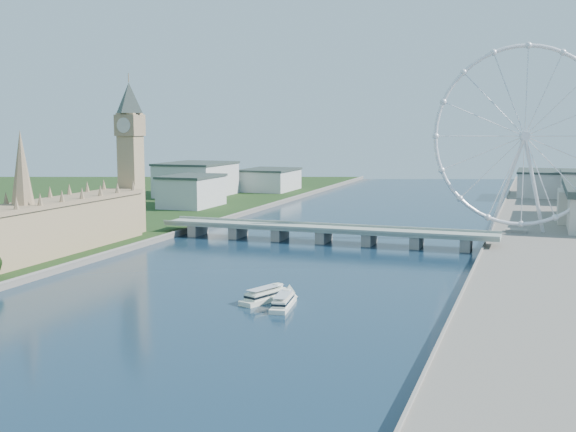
% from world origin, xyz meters
% --- Properties ---
extents(parliament_range, '(24.00, 200.00, 70.00)m').
position_xyz_m(parliament_range, '(-128.00, 170.00, 18.48)').
color(parliament_range, tan).
rests_on(parliament_range, ground).
extents(big_ben, '(20.02, 20.02, 110.00)m').
position_xyz_m(big_ben, '(-128.00, 278.00, 66.57)').
color(big_ben, tan).
rests_on(big_ben, ground).
extents(westminster_bridge, '(220.00, 22.00, 9.50)m').
position_xyz_m(westminster_bridge, '(0.00, 300.00, 6.63)').
color(westminster_bridge, gray).
rests_on(westminster_bridge, ground).
extents(london_eye, '(113.60, 39.12, 124.30)m').
position_xyz_m(london_eye, '(119.98, 355.08, 67.52)').
color(london_eye, silver).
rests_on(london_eye, ground).
extents(city_skyline, '(505.00, 280.00, 32.00)m').
position_xyz_m(city_skyline, '(39.22, 560.08, 16.96)').
color(city_skyline, beige).
rests_on(city_skyline, ground).
extents(tour_boat_near, '(17.44, 30.37, 6.54)m').
position_xyz_m(tour_boat_near, '(20.59, 140.96, 0.00)').
color(tour_boat_near, silver).
rests_on(tour_boat_near, ground).
extents(tour_boat_far, '(10.78, 28.55, 6.13)m').
position_xyz_m(tour_boat_far, '(31.44, 133.40, 0.00)').
color(tour_boat_far, white).
rests_on(tour_boat_far, ground).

